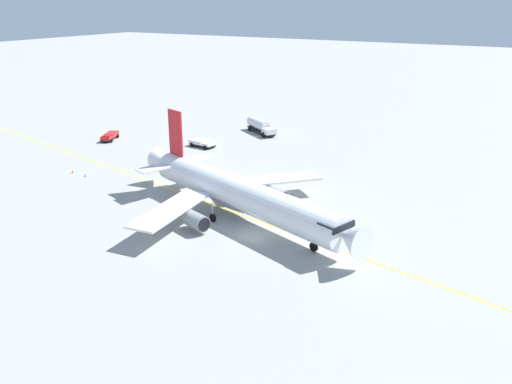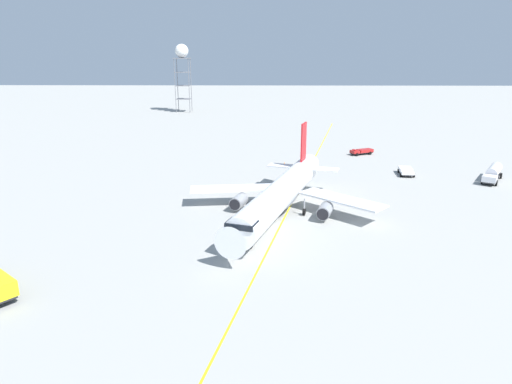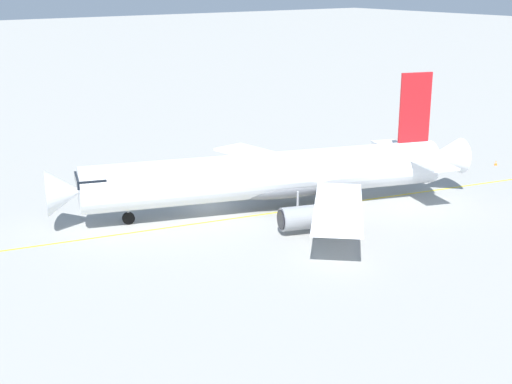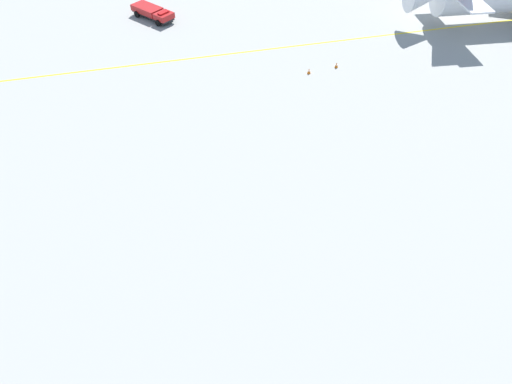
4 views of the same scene
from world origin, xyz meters
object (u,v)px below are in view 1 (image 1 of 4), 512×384
Objects in this scene: airliner_main at (239,194)px; ops_pickup_truck at (110,136)px; fuel_tanker_truck at (260,126)px; safety_cone_near at (85,175)px; pushback_tug_truck at (202,143)px; safety_cone_mid at (73,172)px.

ops_pickup_truck is (-21.31, -44.40, -2.43)m from airliner_main.
fuel_tanker_truck is 41.16m from safety_cone_near.
ops_pickup_truck is at bearing -157.89° from pushback_tug_truck.
pushback_tug_truck is at bearing 151.58° from airliner_main.
safety_cone_mid is at bearing -165.44° from airliner_main.
ops_pickup_truck reaches higher than pushback_tug_truck.
safety_cone_near is 3.18m from safety_cone_mid.
safety_cone_mid is (-2.10, -33.82, -2.96)m from airliner_main.
pushback_tug_truck is 10.04× the size of safety_cone_near.
ops_pickup_truck reaches higher than safety_cone_mid.
fuel_tanker_truck is at bearing 161.86° from safety_cone_mid.
fuel_tanker_truck is at bearing 166.16° from safety_cone_near.
airliner_main is at bearing 86.44° from safety_cone_mid.
fuel_tanker_truck reaches higher than pushback_tug_truck.
safety_cone_near is at bearing -70.93° from fuel_tanker_truck.
safety_cone_near and safety_cone_mid have the same top height.
fuel_tanker_truck is (-15.43, 4.22, 0.78)m from pushback_tug_truck.
ops_pickup_truck is at bearing -106.07° from fuel_tanker_truck.
pushback_tug_truck is at bearing 79.64° from ops_pickup_truck.
safety_cone_near is at bearing 86.24° from safety_cone_mid.
fuel_tanker_truck is 17.00× the size of safety_cone_mid.
safety_cone_mid is at bearing -102.53° from pushback_tug_truck.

